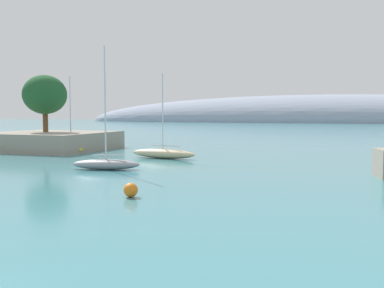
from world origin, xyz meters
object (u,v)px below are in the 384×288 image
sailboat_sand_near_shore (163,153)px  tree_clump_shore (45,95)px  mooring_buoy_orange (131,190)px  sailboat_grey_mid_mooring (106,163)px  sailboat_yellow_outer_mooring (71,148)px

sailboat_sand_near_shore → tree_clump_shore: bearing=-8.1°
tree_clump_shore → mooring_buoy_orange: 38.35m
sailboat_grey_mid_mooring → mooring_buoy_orange: size_ratio=12.65×
tree_clump_shore → sailboat_sand_near_shore: 21.85m
tree_clump_shore → sailboat_grey_mid_mooring: sailboat_grey_mid_mooring is taller
tree_clump_shore → sailboat_sand_near_shore: tree_clump_shore is taller
tree_clump_shore → sailboat_yellow_outer_mooring: size_ratio=0.81×
tree_clump_shore → sailboat_grey_mid_mooring: bearing=-39.6°
sailboat_sand_near_shore → sailboat_grey_mid_mooring: sailboat_grey_mid_mooring is taller
sailboat_sand_near_shore → mooring_buoy_orange: (7.09, -20.74, -0.16)m
tree_clump_shore → sailboat_sand_near_shore: size_ratio=0.84×
mooring_buoy_orange → tree_clump_shore: bearing=135.9°
tree_clump_shore → sailboat_grey_mid_mooring: (19.10, -15.82, -6.92)m
sailboat_yellow_outer_mooring → mooring_buoy_orange: sailboat_yellow_outer_mooring is taller
mooring_buoy_orange → sailboat_yellow_outer_mooring: bearing=131.8°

